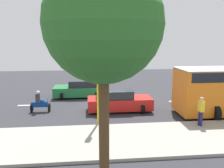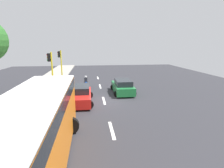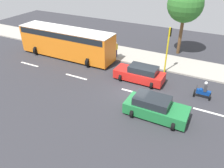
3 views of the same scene
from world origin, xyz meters
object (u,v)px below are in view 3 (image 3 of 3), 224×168
Objects in this scene: car_red at (140,74)px; pedestrian_near_signal at (116,49)px; car_green at (155,108)px; motorcycle at (203,91)px; traffic_light_midblock at (168,44)px; street_tree_south at (185,5)px; city_bus at (66,41)px.

car_red is 2.66× the size of pedestrian_near_signal.
car_red is at bearing -130.73° from pedestrian_near_signal.
pedestrian_near_signal is at bearing 41.57° from car_green.
car_red is at bearing 33.15° from car_green.
motorcycle is 5.53m from traffic_light_midblock.
city_bus is at bearing 121.85° from street_tree_south.
city_bus is at bearing 64.42° from car_green.
street_tree_south is at bearing -51.84° from pedestrian_near_signal.
city_bus is 5.54m from pedestrian_near_signal.
car_green and car_red have the same top height.
pedestrian_near_signal reaches higher than motorcycle.
street_tree_south is at bearing 5.64° from car_green.
city_bus is at bearing 96.81° from traffic_light_midblock.
traffic_light_midblock reaches higher than pedestrian_near_signal.
car_red is at bearing 150.98° from traffic_light_midblock.
pedestrian_near_signal is at bearing 128.16° from street_tree_south.
street_tree_south reaches higher than car_green.
city_bus is 7.19× the size of motorcycle.
pedestrian_near_signal is 0.23× the size of street_tree_south.
pedestrian_near_signal is (7.96, 7.06, 0.35)m from car_green.
car_green is at bearing 145.90° from motorcycle.
street_tree_south reaches higher than traffic_light_midblock.
traffic_light_midblock is (3.10, 3.97, 2.29)m from motorcycle.
street_tree_south is at bearing -10.81° from car_red.
pedestrian_near_signal is at bearing 49.27° from car_red.
car_red is 3.88m from traffic_light_midblock.
motorcycle is (-0.31, -5.51, -0.07)m from car_red.
car_red is 9.65m from street_tree_south.
traffic_light_midblock is (-0.88, -5.80, 1.87)m from pedestrian_near_signal.
traffic_light_midblock reaches higher than motorcycle.
traffic_light_midblock reaches higher than car_red.
pedestrian_near_signal is at bearing 81.40° from traffic_light_midblock.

